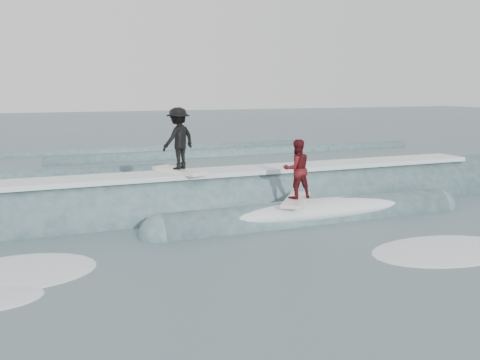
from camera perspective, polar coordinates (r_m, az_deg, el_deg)
name	(u,v)px	position (r m, az deg, el deg)	size (l,w,h in m)	color
ground	(315,259)	(12.12, 7.96, -8.32)	(160.00, 160.00, 0.00)	#40595D
breaking_wave	(239,210)	(16.52, -0.14, -3.20)	(23.36, 3.99, 2.42)	#35525A
surfer_black	(178,141)	(15.87, -6.58, 4.19)	(1.35, 2.07, 1.92)	white
surfer_red	(297,173)	(15.00, 6.07, 0.79)	(1.65, 1.93, 1.76)	white
whitewater	(290,274)	(11.10, 5.34, -9.98)	(12.71, 8.07, 0.10)	white
far_swells	(128,162)	(28.27, -11.91, 1.94)	(38.89, 8.65, 0.80)	#35525A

